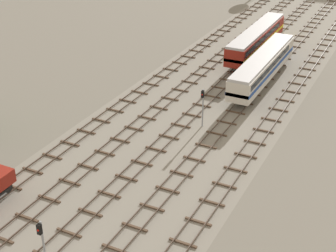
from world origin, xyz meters
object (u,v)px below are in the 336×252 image
Objects in this scene: diesel_railcar_centre_left_mid at (256,38)px; signal_post_nearest at (203,103)px; signal_post_near at (43,247)px; diesel_railcar_centre_near at (263,65)px.

diesel_railcar_centre_left_mid is 25.91m from signal_post_nearest.
signal_post_nearest is 27.33m from signal_post_near.
diesel_railcar_centre_near is 1.00× the size of diesel_railcar_centre_left_mid.
diesel_railcar_centre_left_mid is (-4.37, 10.73, 0.00)m from diesel_railcar_centre_near.
diesel_railcar_centre_left_mid is at bearing 94.84° from signal_post_nearest.
diesel_railcar_centre_left_mid is 3.60× the size of signal_post_near.
signal_post_near is at bearing -92.95° from diesel_railcar_centre_near.
diesel_railcar_centre_near is at bearing 87.05° from signal_post_near.
signal_post_near is at bearing -90.00° from signal_post_nearest.
diesel_railcar_centre_near is 4.52× the size of signal_post_nearest.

